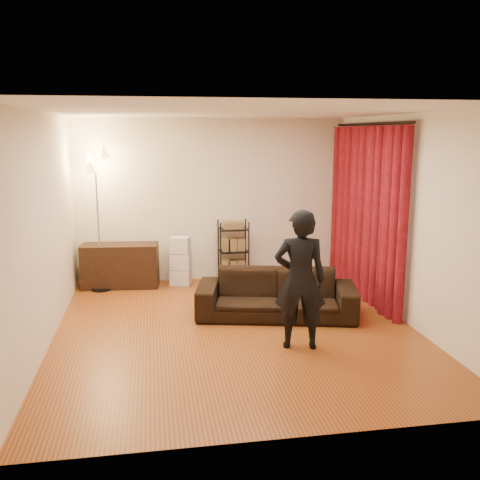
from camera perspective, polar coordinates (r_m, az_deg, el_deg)
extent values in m
plane|color=#994E1C|center=(6.88, -0.42, -9.54)|extent=(5.00, 5.00, 0.00)
plane|color=white|center=(6.43, -0.45, 13.55)|extent=(5.00, 5.00, 0.00)
plane|color=beige|center=(8.97, -2.95, 4.28)|extent=(5.00, 0.00, 5.00)
plane|color=beige|center=(4.13, 5.04, -4.21)|extent=(5.00, 0.00, 5.00)
plane|color=beige|center=(6.56, -20.23, 0.97)|extent=(0.00, 5.00, 5.00)
plane|color=beige|center=(7.22, 17.51, 2.04)|extent=(0.00, 5.00, 5.00)
cylinder|color=black|center=(8.11, 13.75, 11.94)|extent=(0.04, 2.65, 0.04)
imported|color=black|center=(7.28, 3.90, -5.80)|extent=(2.26, 1.28, 0.62)
imported|color=black|center=(6.14, 6.42, -4.22)|extent=(0.66, 0.50, 1.62)
cube|color=black|center=(8.84, -12.64, -2.67)|extent=(1.24, 0.57, 0.70)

